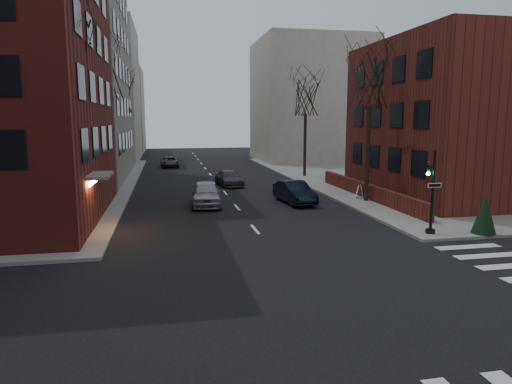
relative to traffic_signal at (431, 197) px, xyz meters
The scene contains 22 objects.
ground 12.15m from the traffic_signal, 131.43° to the right, with size 160.00×160.00×0.00m, color black.
sidewalk_far_right 29.80m from the traffic_signal, 44.92° to the left, with size 44.00×44.00×0.15m, color gray.
building_left_tan 37.33m from the traffic_signal, 134.92° to the left, with size 18.00×18.00×28.00m, color gray.
building_right_brick 13.65m from the traffic_signal, 49.44° to the left, with size 12.00×14.00×11.00m, color #5A211A.
low_wall_right 10.18m from the traffic_signal, 82.24° to the left, with size 0.35×16.00×1.00m, color #5A211A.
building_distant_la 51.89m from the traffic_signal, 116.50° to the left, with size 14.00×16.00×18.00m, color beige.
building_distant_ra 42.05m from the traffic_signal, 80.23° to the left, with size 14.00×14.00×16.00m, color beige.
building_distant_lb 66.59m from the traffic_signal, 108.38° to the left, with size 10.00×12.00×14.00m, color beige.
traffic_signal is the anchor object (origin of this frame).
tree_left_a 18.66m from the traffic_signal, 163.35° to the left, with size 4.18×4.18×10.26m.
tree_left_b 24.87m from the traffic_signal, 134.54° to the left, with size 4.40×4.40×10.80m.
tree_left_c 35.76m from the traffic_signal, 118.36° to the left, with size 3.96×3.96×9.72m.
tree_right_a 10.92m from the traffic_signal, 84.53° to the left, with size 3.96×3.96×9.72m.
tree_right_b 23.71m from the traffic_signal, 87.85° to the left, with size 3.74×3.74×9.18m.
streetlamp_near 20.86m from the traffic_signal, 141.13° to the left, with size 0.36×0.36×6.28m.
streetlamp_far 36.81m from the traffic_signal, 116.06° to the left, with size 0.36×0.36×6.28m.
parked_sedan 10.57m from the traffic_signal, 112.01° to the left, with size 1.56×4.48×1.48m, color black.
car_lane_silver 14.08m from the traffic_signal, 134.37° to the left, with size 1.89×4.70×1.60m, color #96969B.
car_lane_gray 20.08m from the traffic_signal, 110.87° to the left, with size 1.75×4.31×1.25m, color #3C3C40.
car_lane_far 37.28m from the traffic_signal, 108.65° to the left, with size 1.99×4.31×1.20m, color #39393D.
sandwich_board 10.24m from the traffic_signal, 85.02° to the left, with size 0.40×0.56×0.90m, color white.
evergreen_shrub 2.74m from the traffic_signal, 10.93° to the right, with size 1.13×1.13×1.88m, color black.
Camera 1 is at (-4.34, -10.30, 5.57)m, focal length 32.00 mm.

